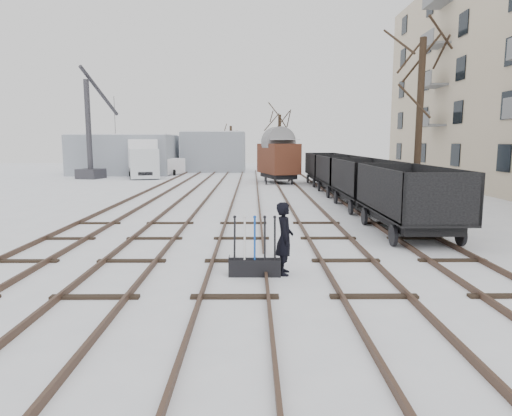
{
  "coord_description": "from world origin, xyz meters",
  "views": [
    {
      "loc": [
        0.39,
        -12.42,
        3.33
      ],
      "look_at": [
        0.5,
        2.22,
        1.2
      ],
      "focal_mm": 32.0,
      "sensor_mm": 36.0,
      "label": 1
    }
  ],
  "objects_px": {
    "worker": "(285,239)",
    "crane": "(91,150)",
    "freight_wagon_a": "(408,209)",
    "box_van_wagon": "(278,158)",
    "lorry": "(142,158)",
    "panel_van": "(169,166)",
    "ground_frame": "(255,264)"
  },
  "relations": [
    {
      "from": "worker",
      "to": "crane",
      "type": "height_order",
      "value": "crane"
    },
    {
      "from": "freight_wagon_a",
      "to": "worker",
      "type": "bearing_deg",
      "value": -133.76
    },
    {
      "from": "worker",
      "to": "box_van_wagon",
      "type": "bearing_deg",
      "value": -0.01
    },
    {
      "from": "freight_wagon_a",
      "to": "crane",
      "type": "xyz_separation_m",
      "value": [
        -20.45,
        25.82,
        1.7
      ]
    },
    {
      "from": "worker",
      "to": "freight_wagon_a",
      "type": "distance_m",
      "value": 6.96
    },
    {
      "from": "lorry",
      "to": "panel_van",
      "type": "height_order",
      "value": "lorry"
    },
    {
      "from": "ground_frame",
      "to": "worker",
      "type": "bearing_deg",
      "value": 8.52
    },
    {
      "from": "worker",
      "to": "box_van_wagon",
      "type": "xyz_separation_m",
      "value": [
        1.28,
        26.06,
        1.13
      ]
    },
    {
      "from": "panel_van",
      "to": "crane",
      "type": "relative_size",
      "value": 0.41
    },
    {
      "from": "ground_frame",
      "to": "crane",
      "type": "xyz_separation_m",
      "value": [
        -14.88,
        30.95,
        2.35
      ]
    },
    {
      "from": "box_van_wagon",
      "to": "worker",
      "type": "bearing_deg",
      "value": -109.14
    },
    {
      "from": "crane",
      "to": "lorry",
      "type": "bearing_deg",
      "value": 35.36
    },
    {
      "from": "worker",
      "to": "lorry",
      "type": "bearing_deg",
      "value": 22.01
    },
    {
      "from": "ground_frame",
      "to": "freight_wagon_a",
      "type": "xyz_separation_m",
      "value": [
        5.56,
        5.12,
        0.65
      ]
    },
    {
      "from": "lorry",
      "to": "crane",
      "type": "relative_size",
      "value": 0.82
    },
    {
      "from": "box_van_wagon",
      "to": "panel_van",
      "type": "height_order",
      "value": "box_van_wagon"
    },
    {
      "from": "ground_frame",
      "to": "box_van_wagon",
      "type": "relative_size",
      "value": 0.29
    },
    {
      "from": "lorry",
      "to": "box_van_wagon",
      "type": "bearing_deg",
      "value": -42.84
    },
    {
      "from": "crane",
      "to": "ground_frame",
      "type": "bearing_deg",
      "value": -48.4
    },
    {
      "from": "freight_wagon_a",
      "to": "crane",
      "type": "distance_m",
      "value": 32.98
    },
    {
      "from": "freight_wagon_a",
      "to": "ground_frame",
      "type": "bearing_deg",
      "value": -137.34
    },
    {
      "from": "ground_frame",
      "to": "worker",
      "type": "relative_size",
      "value": 0.81
    },
    {
      "from": "box_van_wagon",
      "to": "freight_wagon_a",
      "type": "bearing_deg",
      "value": -96.8
    },
    {
      "from": "freight_wagon_a",
      "to": "box_van_wagon",
      "type": "height_order",
      "value": "box_van_wagon"
    },
    {
      "from": "freight_wagon_a",
      "to": "box_van_wagon",
      "type": "xyz_separation_m",
      "value": [
        -3.54,
        21.04,
        1.12
      ]
    },
    {
      "from": "box_van_wagon",
      "to": "lorry",
      "type": "bearing_deg",
      "value": 136.97
    },
    {
      "from": "panel_van",
      "to": "ground_frame",
      "type": "bearing_deg",
      "value": -52.57
    },
    {
      "from": "worker",
      "to": "crane",
      "type": "xyz_separation_m",
      "value": [
        -15.63,
        30.85,
        1.71
      ]
    },
    {
      "from": "box_van_wagon",
      "to": "lorry",
      "type": "relative_size",
      "value": 0.62
    },
    {
      "from": "worker",
      "to": "ground_frame",
      "type": "bearing_deg",
      "value": 100.39
    },
    {
      "from": "freight_wagon_a",
      "to": "box_van_wagon",
      "type": "relative_size",
      "value": 1.17
    },
    {
      "from": "worker",
      "to": "box_van_wagon",
      "type": "height_order",
      "value": "box_van_wagon"
    }
  ]
}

